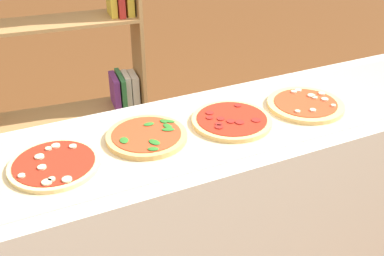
{
  "coord_description": "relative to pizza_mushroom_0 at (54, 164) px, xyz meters",
  "views": [
    {
      "loc": [
        -0.63,
        -1.34,
        1.82
      ],
      "look_at": [
        0.0,
        0.0,
        0.95
      ],
      "focal_mm": 43.63,
      "sensor_mm": 36.0,
      "label": 1
    }
  ],
  "objects": [
    {
      "name": "pizza_mushroom_0",
      "position": [
        0.0,
        0.0,
        0.0
      ],
      "size": [
        0.3,
        0.3,
        0.02
      ],
      "color": "#E5C17F",
      "rests_on": "parchment_paper"
    },
    {
      "name": "bookshelf",
      "position": [
        0.33,
        1.07,
        -0.25
      ],
      "size": [
        0.9,
        0.35,
        1.63
      ],
      "color": "#A87A47",
      "rests_on": "ground_plane"
    },
    {
      "name": "parchment_paper",
      "position": [
        0.5,
        0.01,
        -0.01
      ],
      "size": [
        2.32,
        0.46,
        0.0
      ],
      "primitive_type": "cube",
      "color": "tan",
      "rests_on": "counter"
    },
    {
      "name": "pizza_spinach_1",
      "position": [
        0.34,
        0.03,
        0.0
      ],
      "size": [
        0.29,
        0.29,
        0.03
      ],
      "color": "tan",
      "rests_on": "parchment_paper"
    },
    {
      "name": "pizza_pepperoni_2",
      "position": [
        0.67,
        0.01,
        0.0
      ],
      "size": [
        0.31,
        0.31,
        0.02
      ],
      "color": "#DBB26B",
      "rests_on": "parchment_paper"
    },
    {
      "name": "counter",
      "position": [
        0.5,
        0.01,
        -0.48
      ],
      "size": [
        2.47,
        0.59,
        0.93
      ],
      "primitive_type": "cube",
      "color": "beige",
      "rests_on": "ground_plane"
    },
    {
      "name": "pizza_mushroom_3",
      "position": [
        1.01,
        -0.01,
        0.0
      ],
      "size": [
        0.31,
        0.31,
        0.03
      ],
      "color": "#DBB26B",
      "rests_on": "parchment_paper"
    }
  ]
}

